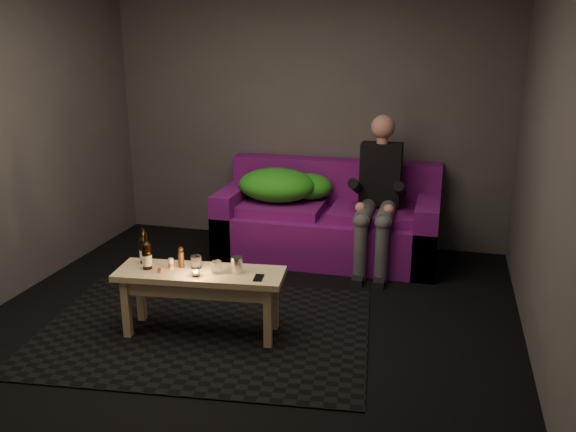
# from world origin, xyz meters

# --- Properties ---
(floor) EXTENTS (4.50, 4.50, 0.00)m
(floor) POSITION_xyz_m (0.00, 0.00, 0.00)
(floor) COLOR black
(floor) RESTS_ON ground
(room) EXTENTS (4.50, 4.50, 4.50)m
(room) POSITION_xyz_m (0.00, 0.47, 1.64)
(room) COLOR silver
(room) RESTS_ON ground
(rug) EXTENTS (2.54, 1.97, 0.01)m
(rug) POSITION_xyz_m (-0.25, 0.02, 0.01)
(rug) COLOR black
(rug) RESTS_ON floor
(sofa) EXTENTS (2.07, 0.93, 0.89)m
(sofa) POSITION_xyz_m (0.31, 1.82, 0.32)
(sofa) COLOR #6C0F75
(sofa) RESTS_ON floor
(green_blanket) EXTENTS (0.91, 0.62, 0.31)m
(green_blanket) POSITION_xyz_m (-0.15, 1.81, 0.67)
(green_blanket) COLOR #318F1A
(green_blanket) RESTS_ON sofa
(person) EXTENTS (0.37, 0.86, 1.38)m
(person) POSITION_xyz_m (0.79, 1.65, 0.72)
(person) COLOR black
(person) RESTS_ON sofa
(coffee_table) EXTENTS (1.22, 0.50, 0.48)m
(coffee_table) POSITION_xyz_m (-0.25, -0.03, 0.40)
(coffee_table) COLOR tan
(coffee_table) RESTS_ON rug
(beer_bottle_a) EXTENTS (0.07, 0.07, 0.26)m
(beer_bottle_a) POSITION_xyz_m (-0.70, 0.02, 0.58)
(beer_bottle_a) COLOR black
(beer_bottle_a) RESTS_ON coffee_table
(beer_bottle_b) EXTENTS (0.07, 0.07, 0.27)m
(beer_bottle_b) POSITION_xyz_m (-0.63, -0.08, 0.58)
(beer_bottle_b) COLOR black
(beer_bottle_b) RESTS_ON coffee_table
(salt_shaker) EXTENTS (0.04, 0.04, 0.07)m
(salt_shaker) POSITION_xyz_m (-0.47, -0.03, 0.52)
(salt_shaker) COLOR silver
(salt_shaker) RESTS_ON coffee_table
(pepper_mill) EXTENTS (0.06, 0.06, 0.12)m
(pepper_mill) POSITION_xyz_m (-0.41, 0.01, 0.54)
(pepper_mill) COLOR black
(pepper_mill) RESTS_ON coffee_table
(tumbler_back) EXTENTS (0.08, 0.08, 0.09)m
(tumbler_back) POSITION_xyz_m (-0.30, 0.02, 0.53)
(tumbler_back) COLOR white
(tumbler_back) RESTS_ON coffee_table
(tealight) EXTENTS (0.06, 0.06, 0.04)m
(tealight) POSITION_xyz_m (-0.24, -0.12, 0.51)
(tealight) COLOR white
(tealight) RESTS_ON coffee_table
(tumbler_front) EXTENTS (0.09, 0.09, 0.09)m
(tumbler_front) POSITION_xyz_m (-0.12, -0.03, 0.53)
(tumbler_front) COLOR white
(tumbler_front) RESTS_ON coffee_table
(steel_cup) EXTENTS (0.11, 0.11, 0.11)m
(steel_cup) POSITION_xyz_m (0.01, 0.01, 0.54)
(steel_cup) COLOR silver
(steel_cup) RESTS_ON coffee_table
(smartphone) EXTENTS (0.08, 0.13, 0.01)m
(smartphone) POSITION_xyz_m (0.19, -0.05, 0.49)
(smartphone) COLOR black
(smartphone) RESTS_ON coffee_table
(red_lighter) EXTENTS (0.05, 0.08, 0.01)m
(red_lighter) POSITION_xyz_m (-0.53, -0.11, 0.49)
(red_lighter) COLOR red
(red_lighter) RESTS_ON coffee_table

